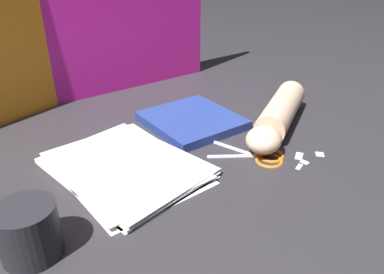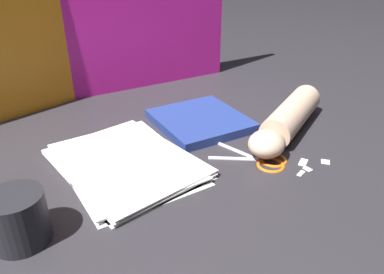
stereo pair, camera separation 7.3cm
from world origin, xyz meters
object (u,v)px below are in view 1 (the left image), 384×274
Objects in this scene: hand_forearm at (278,116)px; mug at (29,231)px; paper_stack at (125,167)px; book_closed at (192,120)px; scissors at (260,155)px.

hand_forearm is 3.93× the size of mug.
paper_stack is 0.25m from book_closed.
paper_stack is at bearing 164.43° from hand_forearm.
mug reaches higher than scissors.
mug is (-0.46, -0.15, 0.03)m from book_closed.
mug is (-0.22, -0.09, 0.03)m from paper_stack.
scissors is 0.49× the size of hand_forearm.
book_closed is at bearing 13.80° from paper_stack.
scissors is at bearing -92.14° from book_closed.
scissors is at bearing -159.44° from hand_forearm.
mug is (-0.59, 0.01, 0.01)m from hand_forearm.
scissors is at bearing -33.43° from paper_stack.
book_closed is at bearing 17.78° from mug.
book_closed is at bearing 128.32° from hand_forearm.
book_closed is (0.24, 0.06, 0.00)m from paper_stack.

